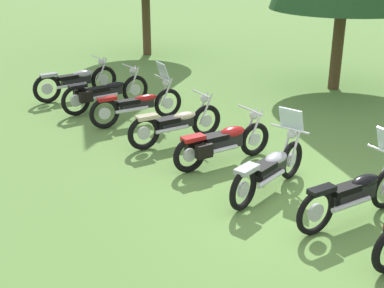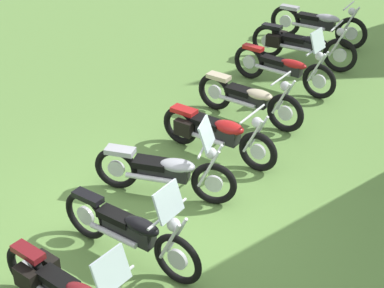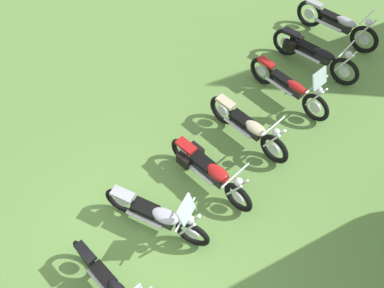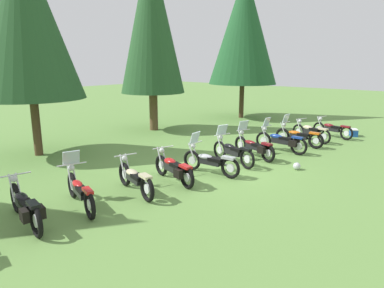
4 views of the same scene
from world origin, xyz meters
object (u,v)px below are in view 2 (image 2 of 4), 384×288
object	(u,v)px
motorcycle_2	(285,67)
motorcycle_0	(318,24)
motorcycle_4	(216,132)
motorcycle_6	(131,230)
motorcycle_1	(301,44)
motorcycle_3	(249,99)
motorcycle_5	(166,170)

from	to	relation	value
motorcycle_2	motorcycle_0	bearing A→B (deg)	103.01
motorcycle_4	motorcycle_6	size ratio (longest dim) A/B	0.98
motorcycle_1	motorcycle_2	distance (m)	1.37
motorcycle_0	motorcycle_3	size ratio (longest dim) A/B	1.10
motorcycle_0	motorcycle_4	xyz separation A→B (m)	(5.76, -0.75, -0.02)
motorcycle_2	motorcycle_6	distance (m)	5.90
motorcycle_2	motorcycle_6	xyz separation A→B (m)	(5.84, -0.77, 0.02)
motorcycle_3	motorcycle_5	xyz separation A→B (m)	(2.78, -0.56, 0.02)
motorcycle_0	motorcycle_5	world-z (taller)	motorcycle_5
motorcycle_3	motorcycle_5	bearing A→B (deg)	-85.07
motorcycle_0	motorcycle_4	size ratio (longest dim) A/B	1.11
motorcycle_1	motorcycle_5	distance (m)	5.79
motorcycle_0	motorcycle_4	distance (m)	5.81
motorcycle_4	motorcycle_6	world-z (taller)	motorcycle_6
motorcycle_3	motorcycle_1	bearing A→B (deg)	98.58
motorcycle_6	motorcycle_2	bearing A→B (deg)	98.43
motorcycle_0	motorcycle_5	size ratio (longest dim) A/B	1.07
motorcycle_1	motorcycle_3	xyz separation A→B (m)	(2.94, -0.40, -0.02)
motorcycle_0	motorcycle_3	bearing A→B (deg)	-85.44
motorcycle_4	motorcycle_5	bearing A→B (deg)	-89.43
motorcycle_0	motorcycle_3	world-z (taller)	motorcycle_0
motorcycle_0	motorcycle_5	xyz separation A→B (m)	(7.12, -1.10, -0.01)
motorcycle_4	motorcycle_1	bearing A→B (deg)	97.40
motorcycle_0	motorcycle_5	bearing A→B (deg)	-87.09
motorcycle_2	motorcycle_1	bearing A→B (deg)	104.47
motorcycle_6	motorcycle_4	bearing A→B (deg)	100.98
motorcycle_1	motorcycle_4	distance (m)	4.39
motorcycle_0	motorcycle_1	bearing A→B (deg)	-84.32
motorcycle_0	motorcycle_1	world-z (taller)	motorcycle_0
motorcycle_4	motorcycle_3	bearing A→B (deg)	97.13
motorcycle_1	motorcycle_4	xyz separation A→B (m)	(4.35, -0.60, -0.01)
motorcycle_1	motorcycle_5	size ratio (longest dim) A/B	1.08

